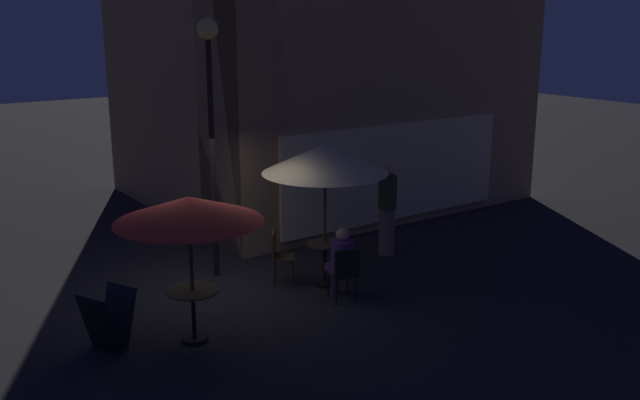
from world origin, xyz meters
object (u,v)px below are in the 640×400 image
at_px(patio_umbrella_1, 325,159).
at_px(patron_standing_1, 387,210).
at_px(cafe_chair_1, 279,253).
at_px(street_lamp_near_corner, 210,93).
at_px(cafe_table_0, 193,303).
at_px(patio_umbrella_0, 189,210).
at_px(cafe_chair_0, 345,270).
at_px(cafe_table_1, 325,257).
at_px(menu_sandwich_board, 108,320).
at_px(patron_seated_0, 341,258).

xyz_separation_m(patio_umbrella_1, patron_standing_1, (1.93, 0.63, -1.33)).
bearing_deg(cafe_chair_1, street_lamp_near_corner, 157.87).
relative_size(cafe_table_0, patio_umbrella_0, 0.37).
xyz_separation_m(patio_umbrella_0, cafe_chair_0, (2.64, -0.08, -1.41)).
bearing_deg(cafe_table_1, patio_umbrella_1, 180.00).
height_order(menu_sandwich_board, cafe_table_0, menu_sandwich_board).
xyz_separation_m(street_lamp_near_corner, menu_sandwich_board, (-2.61, -1.81, -2.84)).
distance_m(cafe_chair_1, patron_seated_0, 1.25).
relative_size(cafe_table_1, cafe_chair_0, 0.82).
height_order(cafe_table_0, cafe_table_1, cafe_table_0).
height_order(street_lamp_near_corner, patron_standing_1, street_lamp_near_corner).
bearing_deg(cafe_table_1, patron_standing_1, 18.10).
relative_size(menu_sandwich_board, cafe_chair_1, 0.90).
xyz_separation_m(patio_umbrella_1, cafe_chair_0, (-0.20, -0.83, -1.67)).
relative_size(menu_sandwich_board, patio_umbrella_0, 0.40).
bearing_deg(patio_umbrella_0, cafe_table_0, 0.00).
bearing_deg(menu_sandwich_board, cafe_chair_1, -11.37).
xyz_separation_m(cafe_table_0, patron_seated_0, (2.68, 0.06, 0.13)).
bearing_deg(street_lamp_near_corner, cafe_table_1, -48.58).
bearing_deg(cafe_chair_1, cafe_chair_0, -35.59).
distance_m(patio_umbrella_0, patio_umbrella_1, 2.95).
distance_m(street_lamp_near_corner, cafe_chair_1, 2.97).
bearing_deg(cafe_table_0, patron_seated_0, 1.24).
bearing_deg(cafe_chair_0, cafe_table_1, -0.00).
bearing_deg(cafe_table_0, patio_umbrella_1, 14.80).
distance_m(cafe_table_0, patio_umbrella_0, 1.38).
bearing_deg(patron_seated_0, cafe_table_0, 104.67).
bearing_deg(patron_seated_0, patio_umbrella_1, -0.00).
bearing_deg(cafe_chair_0, street_lamp_near_corner, 39.17).
relative_size(cafe_table_0, patron_seated_0, 0.64).
relative_size(cafe_table_0, cafe_chair_1, 0.83).
distance_m(cafe_table_1, patio_umbrella_0, 3.28).
bearing_deg(cafe_chair_1, patron_standing_1, 38.94).
xyz_separation_m(menu_sandwich_board, cafe_chair_0, (3.73, -0.52, 0.11)).
relative_size(patio_umbrella_0, patio_umbrella_1, 0.87).
bearing_deg(cafe_chair_0, patio_umbrella_1, -0.00).
bearing_deg(street_lamp_near_corner, cafe_table_0, -123.96).
distance_m(patio_umbrella_1, cafe_chair_1, 1.83).
bearing_deg(patron_seated_0, menu_sandwich_board, 97.61).
bearing_deg(cafe_chair_0, cafe_chair_1, 32.76).
relative_size(street_lamp_near_corner, patio_umbrella_0, 2.10).
relative_size(cafe_chair_1, patron_standing_1, 0.53).
height_order(street_lamp_near_corner, patio_umbrella_1, street_lamp_near_corner).
bearing_deg(patio_umbrella_0, cafe_chair_1, 28.89).
xyz_separation_m(cafe_table_1, cafe_chair_0, (-0.20, -0.83, 0.05)).
bearing_deg(street_lamp_near_corner, cafe_chair_1, -57.20).
bearing_deg(patron_seated_0, cafe_chair_1, 36.36).
bearing_deg(patio_umbrella_1, menu_sandwich_board, -175.51).
distance_m(patio_umbrella_0, patron_standing_1, 5.08).
height_order(cafe_table_1, patio_umbrella_0, patio_umbrella_0).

